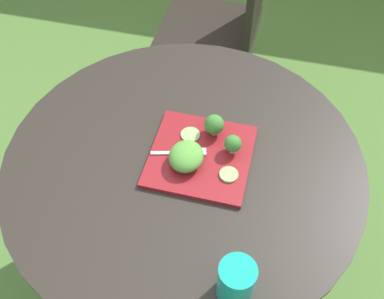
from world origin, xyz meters
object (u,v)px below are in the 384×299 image
(patio_chair, at_px, (229,16))
(fork, at_px, (184,152))
(salad_plate, at_px, (200,156))
(drinking_glass, at_px, (236,282))

(patio_chair, xyz_separation_m, fork, (0.05, -0.95, 0.21))
(salad_plate, bearing_deg, drinking_glass, -65.38)
(patio_chair, bearing_deg, drinking_glass, -78.96)
(salad_plate, bearing_deg, fork, -175.80)
(drinking_glass, distance_m, fork, 0.41)
(patio_chair, distance_m, salad_plate, 0.98)
(salad_plate, distance_m, drinking_glass, 0.40)
(drinking_glass, bearing_deg, fork, 120.62)
(patio_chair, bearing_deg, salad_plate, -84.51)
(drinking_glass, height_order, fork, drinking_glass)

